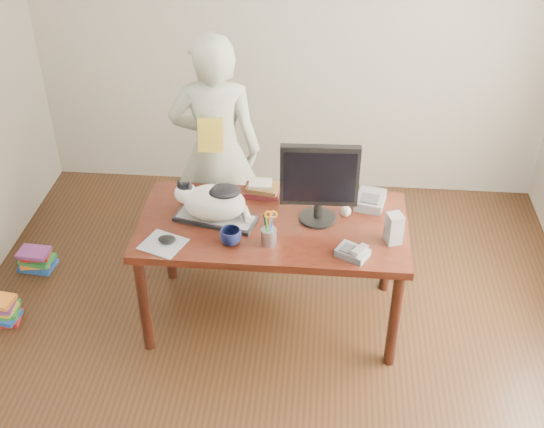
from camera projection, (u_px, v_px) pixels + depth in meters
The scene contains 18 objects.
room at pixel (262, 194), 3.22m from camera, with size 4.50×4.50×4.50m.
desk at pixel (274, 235), 4.20m from camera, with size 1.60×0.80×0.75m.
keyboard at pixel (216, 218), 4.06m from camera, with size 0.51×0.29×0.03m.
cat at pixel (212, 201), 3.99m from camera, with size 0.48×0.30×0.27m.
monitor at pixel (319, 180), 3.90m from camera, with size 0.45×0.23×0.51m.
pen_cup at pixel (269, 235), 3.85m from camera, with size 0.10×0.10×0.23m.
mousepad at pixel (163, 244), 3.88m from camera, with size 0.29×0.28×0.01m.
mouse at pixel (167, 239), 3.88m from camera, with size 0.12×0.10×0.04m.
coffee_mug at pixel (231, 237), 3.86m from camera, with size 0.12×0.12×0.10m, color black.
phone at pixel (353, 252), 3.78m from camera, with size 0.21×0.19×0.08m.
speaker at pixel (394, 228), 3.85m from camera, with size 0.11×0.11×0.18m.
baseball at pixel (346, 211), 4.09m from camera, with size 0.07×0.07×0.07m.
book_stack at pixel (262, 189), 4.29m from camera, with size 0.24×0.19×0.08m.
calculator at pixel (370, 200), 4.19m from camera, with size 0.21×0.25×0.07m.
person at pixel (216, 152), 4.58m from camera, with size 0.61×0.40×1.67m, color white.
held_book at pixel (211, 135), 4.32m from camera, with size 0.16×0.10×0.22m.
book_pile_a at pixel (0, 310), 4.39m from camera, with size 0.27×0.22×0.18m.
book_pile_b at pixel (37, 259), 4.85m from camera, with size 0.26×0.20×0.15m.
Camera 1 is at (0.28, -2.67, 3.11)m, focal length 45.00 mm.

